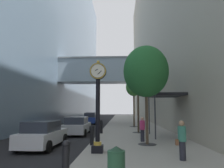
{
  "coord_description": "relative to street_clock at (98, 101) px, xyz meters",
  "views": [
    {
      "loc": [
        1.95,
        -3.94,
        2.28
      ],
      "look_at": [
        1.0,
        18.55,
        4.92
      ],
      "focal_mm": 33.81,
      "sensor_mm": 36.0,
      "label": 1
    }
  ],
  "objects": [
    {
      "name": "bollard_nearest",
      "position": [
        -0.56,
        -3.92,
        -1.93
      ],
      "size": [
        0.25,
        0.25,
        1.16
      ],
      "color": "black",
      "rests_on": "sidewalk_right"
    },
    {
      "name": "pedestrian_walking",
      "position": [
        3.72,
        -1.41,
        -1.68
      ],
      "size": [
        0.47,
        0.37,
        1.64
      ],
      "color": "#23232D",
      "rests_on": "sidewalk_right"
    },
    {
      "name": "storefront_awning",
      "position": [
        4.67,
        6.24,
        0.61
      ],
      "size": [
        2.4,
        3.6,
        3.3
      ],
      "color": "black",
      "rests_on": "sidewalk_right"
    },
    {
      "name": "car_red_far",
      "position": [
        -4.17,
        27.71,
        -1.88
      ],
      "size": [
        2.03,
        4.58,
        1.64
      ],
      "color": "#AD191E",
      "rests_on": "ground"
    },
    {
      "name": "bollard_third",
      "position": [
        -0.56,
        2.07,
        -1.93
      ],
      "size": [
        0.25,
        0.25,
        1.16
      ],
      "color": "black",
      "rests_on": "sidewalk_right"
    },
    {
      "name": "building_block_right",
      "position": [
        10.41,
        23.33,
        15.17
      ],
      "size": [
        9.0,
        80.0,
        35.69
      ],
      "color": "#A89E89",
      "rests_on": "ground"
    },
    {
      "name": "car_silver_trailing",
      "position": [
        -2.74,
        8.22,
        -1.91
      ],
      "size": [
        2.17,
        4.59,
        1.56
      ],
      "color": "#B7BABF",
      "rests_on": "ground"
    },
    {
      "name": "building_block_left",
      "position": [
        -12.08,
        23.31,
        15.12
      ],
      "size": [
        22.86,
        80.0,
        35.73
      ],
      "color": "#758EA8",
      "rests_on": "ground"
    },
    {
      "name": "pedestrian_by_clock",
      "position": [
        2.57,
        3.6,
        -1.69
      ],
      "size": [
        0.45,
        0.45,
        1.6
      ],
      "color": "#23232D",
      "rests_on": "sidewalk_right"
    },
    {
      "name": "street_tree_near",
      "position": [
        2.73,
        2.46,
        1.91
      ],
      "size": [
        2.8,
        2.8,
        6.08
      ],
      "color": "#333335",
      "rests_on": "sidewalk_right"
    },
    {
      "name": "trash_bin",
      "position": [
        1.02,
        -4.24,
        -2.0
      ],
      "size": [
        0.53,
        0.53,
        1.05
      ],
      "color": "#234C33",
      "rests_on": "sidewalk_right"
    },
    {
      "name": "car_blue_mid",
      "position": [
        -3.4,
        21.19,
        -1.87
      ],
      "size": [
        2.12,
        4.53,
        1.66
      ],
      "color": "navy",
      "rests_on": "ground"
    },
    {
      "name": "ground_plane",
      "position": [
        -0.79,
        20.33,
        -2.68
      ],
      "size": [
        110.0,
        110.0,
        0.0
      ],
      "primitive_type": "plane",
      "color": "black",
      "rests_on": "ground"
    },
    {
      "name": "sidewalk_right",
      "position": [
        2.56,
        23.33,
        -2.61
      ],
      "size": [
        6.7,
        80.0,
        0.14
      ],
      "primitive_type": "cube",
      "color": "#9E998E",
      "rests_on": "ground"
    },
    {
      "name": "bollard_fifth",
      "position": [
        -0.56,
        8.07,
        -1.93
      ],
      "size": [
        0.25,
        0.25,
        1.16
      ],
      "color": "black",
      "rests_on": "sidewalk_right"
    },
    {
      "name": "street_clock",
      "position": [
        0.0,
        0.0,
        0.0
      ],
      "size": [
        0.84,
        0.55,
        4.62
      ],
      "color": "black",
      "rests_on": "sidewalk_right"
    },
    {
      "name": "street_tree_mid_near",
      "position": [
        2.73,
        8.77,
        2.53
      ],
      "size": [
        2.17,
        2.17,
        6.36
      ],
      "color": "#333335",
      "rests_on": "sidewalk_right"
    },
    {
      "name": "street_tree_mid_far",
      "position": [
        2.73,
        15.07,
        2.16
      ],
      "size": [
        1.89,
        1.89,
        5.84
      ],
      "color": "#333335",
      "rests_on": "sidewalk_right"
    },
    {
      "name": "car_white_near",
      "position": [
        -3.44,
        1.87,
        -1.91
      ],
      "size": [
        2.05,
        4.27,
        1.56
      ],
      "color": "silver",
      "rests_on": "ground"
    },
    {
      "name": "bollard_fourth",
      "position": [
        -0.56,
        5.07,
        -1.93
      ],
      "size": [
        0.25,
        0.25,
        1.16
      ],
      "color": "black",
      "rests_on": "sidewalk_right"
    }
  ]
}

